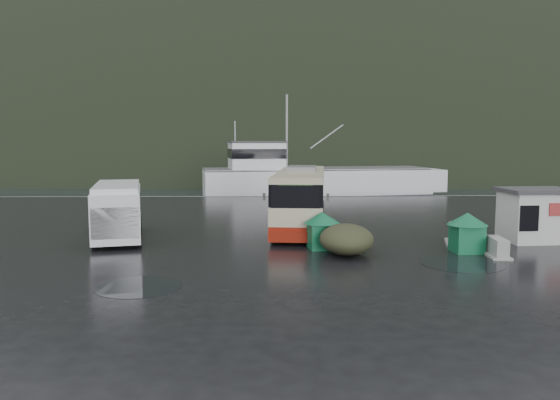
{
  "coord_description": "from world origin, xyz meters",
  "views": [
    {
      "loc": [
        -1.18,
        -23.44,
        4.51
      ],
      "look_at": [
        -0.53,
        2.0,
        1.7
      ],
      "focal_mm": 35.0,
      "sensor_mm": 36.0,
      "label": 1
    }
  ],
  "objects_px": {
    "dome_tent": "(346,254)",
    "jersey_barrier_a": "(456,244)",
    "waste_bin_right": "(466,252)",
    "ticket_kiosk": "(535,241)",
    "white_van": "(119,238)",
    "jersey_barrier_b": "(497,257)",
    "fishing_trawler": "(317,188)",
    "waste_bin_left": "(322,249)",
    "coach_bus": "(301,226)"
  },
  "relations": [
    {
      "from": "jersey_barrier_b",
      "to": "dome_tent",
      "type": "bearing_deg",
      "value": 172.65
    },
    {
      "from": "coach_bus",
      "to": "dome_tent",
      "type": "xyz_separation_m",
      "value": [
        1.37,
        -6.93,
        0.0
      ]
    },
    {
      "from": "coach_bus",
      "to": "waste_bin_right",
      "type": "distance_m",
      "value": 9.22
    },
    {
      "from": "waste_bin_right",
      "to": "dome_tent",
      "type": "height_order",
      "value": "waste_bin_right"
    },
    {
      "from": "white_van",
      "to": "waste_bin_right",
      "type": "distance_m",
      "value": 15.27
    },
    {
      "from": "waste_bin_left",
      "to": "waste_bin_right",
      "type": "height_order",
      "value": "waste_bin_right"
    },
    {
      "from": "dome_tent",
      "to": "jersey_barrier_a",
      "type": "distance_m",
      "value": 5.42
    },
    {
      "from": "white_van",
      "to": "jersey_barrier_b",
      "type": "distance_m",
      "value": 16.33
    },
    {
      "from": "waste_bin_right",
      "to": "dome_tent",
      "type": "xyz_separation_m",
      "value": [
        -4.89,
        -0.16,
        0.0
      ]
    },
    {
      "from": "dome_tent",
      "to": "fishing_trawler",
      "type": "relative_size",
      "value": 0.12
    },
    {
      "from": "ticket_kiosk",
      "to": "waste_bin_left",
      "type": "bearing_deg",
      "value": -175.48
    },
    {
      "from": "ticket_kiosk",
      "to": "jersey_barrier_a",
      "type": "distance_m",
      "value": 3.8
    },
    {
      "from": "white_van",
      "to": "jersey_barrier_b",
      "type": "bearing_deg",
      "value": -28.28
    },
    {
      "from": "ticket_kiosk",
      "to": "jersey_barrier_a",
      "type": "relative_size",
      "value": 1.76
    },
    {
      "from": "coach_bus",
      "to": "fishing_trawler",
      "type": "height_order",
      "value": "fishing_trawler"
    },
    {
      "from": "coach_bus",
      "to": "jersey_barrier_a",
      "type": "relative_size",
      "value": 6.44
    },
    {
      "from": "jersey_barrier_b",
      "to": "fishing_trawler",
      "type": "xyz_separation_m",
      "value": [
        -4.16,
        30.85,
        0.0
      ]
    },
    {
      "from": "dome_tent",
      "to": "white_van",
      "type": "bearing_deg",
      "value": 159.92
    },
    {
      "from": "dome_tent",
      "to": "ticket_kiosk",
      "type": "height_order",
      "value": "ticket_kiosk"
    },
    {
      "from": "dome_tent",
      "to": "coach_bus",
      "type": "bearing_deg",
      "value": 101.16
    },
    {
      "from": "ticket_kiosk",
      "to": "jersey_barrier_a",
      "type": "bearing_deg",
      "value": -175.47
    },
    {
      "from": "coach_bus",
      "to": "jersey_barrier_b",
      "type": "relative_size",
      "value": 7.43
    },
    {
      "from": "white_van",
      "to": "dome_tent",
      "type": "relative_size",
      "value": 2.02
    },
    {
      "from": "waste_bin_left",
      "to": "waste_bin_right",
      "type": "relative_size",
      "value": 0.96
    },
    {
      "from": "white_van",
      "to": "fishing_trawler",
      "type": "relative_size",
      "value": 0.24
    },
    {
      "from": "fishing_trawler",
      "to": "dome_tent",
      "type": "bearing_deg",
      "value": -102.29
    },
    {
      "from": "jersey_barrier_b",
      "to": "coach_bus",
      "type": "bearing_deg",
      "value": 132.89
    },
    {
      "from": "fishing_trawler",
      "to": "jersey_barrier_b",
      "type": "bearing_deg",
      "value": -91.56
    },
    {
      "from": "coach_bus",
      "to": "dome_tent",
      "type": "height_order",
      "value": "coach_bus"
    },
    {
      "from": "white_van",
      "to": "fishing_trawler",
      "type": "distance_m",
      "value": 28.88
    },
    {
      "from": "jersey_barrier_b",
      "to": "fishing_trawler",
      "type": "distance_m",
      "value": 31.13
    },
    {
      "from": "coach_bus",
      "to": "waste_bin_right",
      "type": "bearing_deg",
      "value": -41.06
    },
    {
      "from": "coach_bus",
      "to": "waste_bin_left",
      "type": "distance_m",
      "value": 5.91
    },
    {
      "from": "dome_tent",
      "to": "jersey_barrier_a",
      "type": "bearing_deg",
      "value": 20.56
    },
    {
      "from": "jersey_barrier_a",
      "to": "jersey_barrier_b",
      "type": "height_order",
      "value": "jersey_barrier_a"
    },
    {
      "from": "dome_tent",
      "to": "jersey_barrier_a",
      "type": "relative_size",
      "value": 1.75
    },
    {
      "from": "waste_bin_right",
      "to": "dome_tent",
      "type": "bearing_deg",
      "value": -178.09
    },
    {
      "from": "dome_tent",
      "to": "ticket_kiosk",
      "type": "xyz_separation_m",
      "value": [
        8.84,
        2.45,
        0.0
      ]
    },
    {
      "from": "jersey_barrier_b",
      "to": "white_van",
      "type": "bearing_deg",
      "value": 164.41
    },
    {
      "from": "waste_bin_right",
      "to": "ticket_kiosk",
      "type": "height_order",
      "value": "ticket_kiosk"
    },
    {
      "from": "coach_bus",
      "to": "white_van",
      "type": "height_order",
      "value": "coach_bus"
    },
    {
      "from": "jersey_barrier_b",
      "to": "waste_bin_left",
      "type": "bearing_deg",
      "value": 164.97
    },
    {
      "from": "dome_tent",
      "to": "ticket_kiosk",
      "type": "distance_m",
      "value": 9.18
    },
    {
      "from": "jersey_barrier_b",
      "to": "fishing_trawler",
      "type": "height_order",
      "value": "fishing_trawler"
    },
    {
      "from": "ticket_kiosk",
      "to": "jersey_barrier_a",
      "type": "height_order",
      "value": "ticket_kiosk"
    },
    {
      "from": "waste_bin_left",
      "to": "jersey_barrier_a",
      "type": "distance_m",
      "value": 6.01
    },
    {
      "from": "waste_bin_right",
      "to": "ticket_kiosk",
      "type": "bearing_deg",
      "value": 30.12
    },
    {
      "from": "ticket_kiosk",
      "to": "jersey_barrier_b",
      "type": "height_order",
      "value": "ticket_kiosk"
    },
    {
      "from": "waste_bin_right",
      "to": "dome_tent",
      "type": "distance_m",
      "value": 4.9
    },
    {
      "from": "waste_bin_right",
      "to": "jersey_barrier_a",
      "type": "distance_m",
      "value": 1.75
    }
  ]
}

